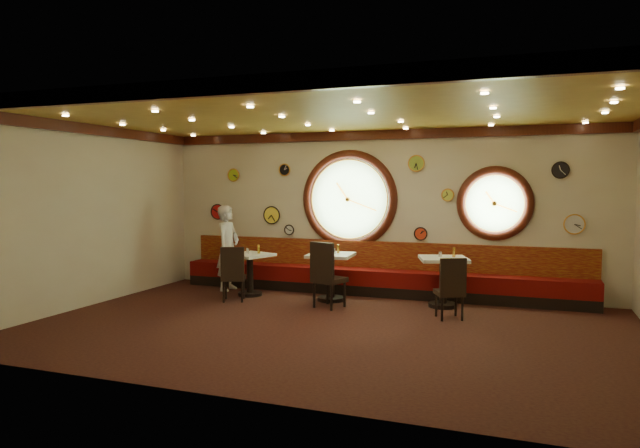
{
  "coord_description": "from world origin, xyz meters",
  "views": [
    {
      "loc": [
        2.8,
        -7.95,
        2.15
      ],
      "look_at": [
        -0.42,
        0.8,
        1.5
      ],
      "focal_mm": 32.0,
      "sensor_mm": 36.0,
      "label": 1
    }
  ],
  "objects": [
    {
      "name": "wall_clock_3",
      "position": [
        3.3,
        2.96,
        2.4
      ],
      "size": [
        0.28,
        0.03,
        0.28
      ],
      "primitive_type": "cylinder",
      "rotation": [
        1.57,
        0.0,
        0.0
      ],
      "color": "black",
      "rests_on": "wall_back"
    },
    {
      "name": "porthole_left_glass",
      "position": [
        -0.6,
        3.0,
        1.85
      ],
      "size": [
        1.66,
        0.02,
        1.66
      ],
      "primitive_type": "cylinder",
      "rotation": [
        1.57,
        0.0,
        0.0
      ],
      "color": "#99D37E",
      "rests_on": "wall_back"
    },
    {
      "name": "molding_front",
      "position": [
        0.0,
        -2.95,
        3.11
      ],
      "size": [
        9.0,
        0.1,
        0.18
      ],
      "primitive_type": "cube",
      "color": "#3A130A",
      "rests_on": "wall_back"
    },
    {
      "name": "wall_clock_6",
      "position": [
        1.35,
        2.96,
        1.95
      ],
      "size": [
        0.22,
        0.03,
        0.22
      ],
      "primitive_type": "cylinder",
      "rotation": [
        1.57,
        0.0,
        0.0
      ],
      "color": "#C1CE44",
      "rests_on": "wall_back"
    },
    {
      "name": "chair_c",
      "position": [
        1.67,
        1.14,
        0.57
      ],
      "size": [
        0.55,
        0.55,
        0.62
      ],
      "rotation": [
        0.0,
        0.0,
        0.43
      ],
      "color": "black",
      "rests_on": "floor"
    },
    {
      "name": "condiment_a_salt",
      "position": [
        -2.35,
        1.93,
        0.86
      ],
      "size": [
        0.03,
        0.03,
        0.1
      ],
      "primitive_type": "cylinder",
      "color": "silver",
      "rests_on": "table_a"
    },
    {
      "name": "condiment_c_salt",
      "position": [
        1.33,
        2.12,
        0.92
      ],
      "size": [
        0.03,
        0.03,
        0.09
      ],
      "primitive_type": "cylinder",
      "color": "silver",
      "rests_on": "table_c"
    },
    {
      "name": "wall_clock_1",
      "position": [
        -3.6,
        2.96,
        1.55
      ],
      "size": [
        0.32,
        0.03,
        0.32
      ],
      "primitive_type": "cylinder",
      "rotation": [
        1.57,
        0.0,
        0.0
      ],
      "color": "red",
      "rests_on": "wall_back"
    },
    {
      "name": "porthole_left_ring",
      "position": [
        -0.6,
        2.95,
        1.85
      ],
      "size": [
        1.61,
        0.03,
        1.61
      ],
      "primitive_type": "torus",
      "rotation": [
        1.57,
        0.0,
        0.0
      ],
      "color": "gold",
      "rests_on": "wall_back"
    },
    {
      "name": "porthole_right_frame",
      "position": [
        2.2,
        2.98,
        1.8
      ],
      "size": [
        1.38,
        0.18,
        1.38
      ],
      "primitive_type": "torus",
      "rotation": [
        1.57,
        0.0,
        0.0
      ],
      "color": "#3A130A",
      "rests_on": "wall_back"
    },
    {
      "name": "wall_front",
      "position": [
        0.0,
        -3.0,
        1.6
      ],
      "size": [
        9.0,
        0.02,
        3.2
      ],
      "primitive_type": "cube",
      "color": "beige",
      "rests_on": "floor"
    },
    {
      "name": "table_b",
      "position": [
        -0.61,
        1.9,
        0.55
      ],
      "size": [
        0.86,
        0.86,
        0.88
      ],
      "color": "black",
      "rests_on": "floor"
    },
    {
      "name": "condiment_b_bottle",
      "position": [
        -0.52,
        2.03,
        0.96
      ],
      "size": [
        0.05,
        0.05,
        0.16
      ],
      "primitive_type": "cylinder",
      "color": "gold",
      "rests_on": "table_b"
    },
    {
      "name": "condiment_b_salt",
      "position": [
        -0.68,
        1.94,
        0.92
      ],
      "size": [
        0.03,
        0.03,
        0.09
      ],
      "primitive_type": "cylinder",
      "color": "silver",
      "rests_on": "table_b"
    },
    {
      "name": "porthole_right_glass",
      "position": [
        2.2,
        3.0,
        1.8
      ],
      "size": [
        1.1,
        0.02,
        1.1
      ],
      "primitive_type": "cylinder",
      "rotation": [
        1.57,
        0.0,
        0.0
      ],
      "color": "#99D37E",
      "rests_on": "wall_back"
    },
    {
      "name": "condiment_c_bottle",
      "position": [
        1.58,
        2.15,
        0.96
      ],
      "size": [
        0.05,
        0.05,
        0.17
      ],
      "primitive_type": "cylinder",
      "color": "orange",
      "rests_on": "table_c"
    },
    {
      "name": "chair_a",
      "position": [
        -2.26,
        1.19,
        0.58
      ],
      "size": [
        0.56,
        0.56,
        0.63
      ],
      "rotation": [
        0.0,
        0.0,
        0.39
      ],
      "color": "black",
      "rests_on": "floor"
    },
    {
      "name": "porthole_right_ring",
      "position": [
        2.2,
        2.95,
        1.8
      ],
      "size": [
        1.09,
        0.03,
        1.09
      ],
      "primitive_type": "torus",
      "rotation": [
        1.57,
        0.0,
        0.0
      ],
      "color": "gold",
      "rests_on": "wall_back"
    },
    {
      "name": "wall_clock_7",
      "position": [
        -3.2,
        2.96,
        2.35
      ],
      "size": [
        0.26,
        0.03,
        0.26
      ],
      "primitive_type": "cylinder",
      "rotation": [
        1.57,
        0.0,
        0.0
      ],
      "color": "#9ABB25",
      "rests_on": "wall_back"
    },
    {
      "name": "condiment_b_pepper",
      "position": [
        -0.53,
        1.87,
        0.93
      ],
      "size": [
        0.04,
        0.04,
        0.1
      ],
      "primitive_type": "cylinder",
      "color": "silver",
      "rests_on": "table_b"
    },
    {
      "name": "wall_clock_4",
      "position": [
        0.85,
        2.96,
        1.2
      ],
      "size": [
        0.24,
        0.03,
        0.24
      ],
      "primitive_type": "cylinder",
      "rotation": [
        1.57,
        0.0,
        0.0
      ],
      "color": "red",
      "rests_on": "wall_back"
    },
    {
      "name": "molding_left",
      "position": [
        -4.45,
        0.0,
        3.11
      ],
      "size": [
        0.1,
        6.0,
        0.18
      ],
      "primitive_type": "cube",
      "color": "#3A130A",
      "rests_on": "wall_back"
    },
    {
      "name": "waiter",
      "position": [
        -2.93,
        2.2,
        0.86
      ],
      "size": [
        0.42,
        0.63,
        1.72
      ],
      "primitive_type": "imported",
      "rotation": [
        0.0,
        0.0,
        1.57
      ],
      "color": "silver",
      "rests_on": "floor"
    },
    {
      "name": "condiment_a_bottle",
      "position": [
        -2.08,
        1.89,
        0.9
      ],
      "size": [
        0.05,
        0.05,
        0.17
      ],
      "primitive_type": "cylinder",
      "color": "gold",
      "rests_on": "table_a"
    },
    {
      "name": "wall_clock_0",
      "position": [
        -2.0,
        2.96,
        2.45
      ],
      "size": [
        0.24,
        0.03,
        0.24
      ],
      "primitive_type": "cylinder",
      "rotation": [
        1.57,
        0.0,
        0.0
      ],
      "color": "black",
      "rests_on": "wall_back"
    },
    {
      "name": "table_c",
      "position": [
        1.41,
        2.07,
        0.55
      ],
      "size": [
        0.99,
        0.99,
        0.88
      ],
      "color": "black",
      "rests_on": "floor"
    },
    {
      "name": "condiment_a_pepper",
      "position": [
        -2.27,
        1.82,
        0.86
      ],
      "size": [
        0.03,
        0.03,
        0.1
      ],
      "primitive_type": "cylinder",
      "color": "silver",
      "rests_on": "table_a"
    },
    {
      "name": "wall_clock_9",
      "position": [
        -1.9,
        2.96,
        1.2
      ],
      "size": [
        0.2,
        0.03,
        0.2
      ],
      "primitive_type": "cylinder",
      "rotation": [
        1.57,
        0.0,
        0.0
      ],
      "color": "silver",
      "rests_on": "wall_back"
    },
    {
      "name": "table_a",
      "position": [
        -2.25,
        1.83,
        0.51
      ],
      "size": [
        0.95,
        0.95,
        0.82
      ],
      "color": "black",
      "rests_on": "floor"
    },
    {
      "name": "wall_clock_8",
      "position": [
        -2.3,
        2.96,
        1.5
      ],
      "size": [
        0.36,
        0.03,
        0.36
      ],
      "primitive_type": "cylinder",
      "rotation": [
        1.57,
        0.0,
        0.0
      ],
      "color": "yellow",
      "rests_on": "wall_back"
    },
    {
      "name": "wall_left",
      "position": [
        -4.5,
        0.0,
        1.6
      ],
      "size": [
        0.02,
        6.0,
        3.2
      ],
      "primitive_type": "cube",
      "color": "beige",
      "rests_on": "floor"
    },
    {
      "name": "condiment_c_pepper",
      "position": [
        1.37,
        2.07,
        0.93
      ],
      "size": [
        0.04,
        0.04,
        0.1
      ],
      "primitive_type": "cylinder",
      "color": "silver",
      "rests_on": "table_c"
    },
    {
      "name": "banquette_seat",
      "position": [
        0.0,
        2.72,
        0.35
      ],
      "size": [
        8.0,
        0.55,
        0.3
      ],
      "primitive_type": "cube",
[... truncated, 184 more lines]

